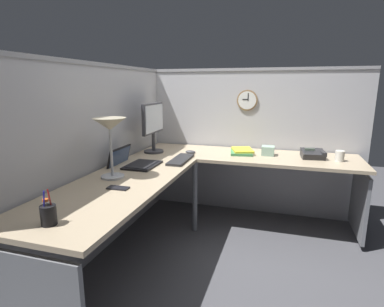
# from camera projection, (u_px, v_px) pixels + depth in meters

# --- Properties ---
(ground_plane) EXTENTS (6.80, 6.80, 0.00)m
(ground_plane) POSITION_uv_depth(u_px,v_px,m) (206.00, 240.00, 2.82)
(ground_plane) COLOR #47474C
(cubicle_wall_back) EXTENTS (2.57, 0.12, 1.58)m
(cubicle_wall_back) POSITION_uv_depth(u_px,v_px,m) (96.00, 160.00, 2.55)
(cubicle_wall_back) COLOR #B2B2B7
(cubicle_wall_back) RESTS_ON ground
(cubicle_wall_right) EXTENTS (0.12, 2.37, 1.58)m
(cubicle_wall_right) POSITION_uv_depth(u_px,v_px,m) (249.00, 141.00, 3.38)
(cubicle_wall_right) COLOR #B2B2B7
(cubicle_wall_right) RESTS_ON ground
(desk) EXTENTS (2.35, 2.15, 0.73)m
(desk) POSITION_uv_depth(u_px,v_px,m) (208.00, 180.00, 2.53)
(desk) COLOR tan
(desk) RESTS_ON ground
(monitor) EXTENTS (0.46, 0.20, 0.50)m
(monitor) POSITION_uv_depth(u_px,v_px,m) (153.00, 124.00, 3.06)
(monitor) COLOR #38383D
(monitor) RESTS_ON desk
(laptop) EXTENTS (0.34, 0.38, 0.22)m
(laptop) POSITION_uv_depth(u_px,v_px,m) (132.00, 162.00, 2.61)
(laptop) COLOR black
(laptop) RESTS_ON desk
(keyboard) EXTENTS (0.43, 0.15, 0.02)m
(keyboard) POSITION_uv_depth(u_px,v_px,m) (181.00, 160.00, 2.77)
(keyboard) COLOR #232326
(keyboard) RESTS_ON desk
(computer_mouse) EXTENTS (0.06, 0.10, 0.03)m
(computer_mouse) POSITION_uv_depth(u_px,v_px,m) (190.00, 152.00, 3.05)
(computer_mouse) COLOR #38383D
(computer_mouse) RESTS_ON desk
(desk_lamp_dome) EXTENTS (0.24, 0.24, 0.44)m
(desk_lamp_dome) POSITION_uv_depth(u_px,v_px,m) (110.00, 129.00, 2.19)
(desk_lamp_dome) COLOR #B7BABF
(desk_lamp_dome) RESTS_ON desk
(pen_cup) EXTENTS (0.08, 0.08, 0.18)m
(pen_cup) POSITION_uv_depth(u_px,v_px,m) (48.00, 215.00, 1.49)
(pen_cup) COLOR black
(pen_cup) RESTS_ON desk
(cell_phone) EXTENTS (0.07, 0.15, 0.01)m
(cell_phone) POSITION_uv_depth(u_px,v_px,m) (118.00, 188.00, 2.02)
(cell_phone) COLOR black
(cell_phone) RESTS_ON desk
(office_phone) EXTENTS (0.21, 0.23, 0.11)m
(office_phone) POSITION_uv_depth(u_px,v_px,m) (314.00, 154.00, 2.86)
(office_phone) COLOR #232326
(office_phone) RESTS_ON desk
(book_stack) EXTENTS (0.32, 0.27, 0.04)m
(book_stack) POSITION_uv_depth(u_px,v_px,m) (242.00, 151.00, 3.07)
(book_stack) COLOR #3F7F4C
(book_stack) RESTS_ON desk
(coffee_mug) EXTENTS (0.08, 0.08, 0.10)m
(coffee_mug) POSITION_uv_depth(u_px,v_px,m) (340.00, 156.00, 2.75)
(coffee_mug) COLOR silver
(coffee_mug) RESTS_ON desk
(tissue_box) EXTENTS (0.12, 0.12, 0.09)m
(tissue_box) POSITION_uv_depth(u_px,v_px,m) (268.00, 151.00, 2.98)
(tissue_box) COLOR #8CAD99
(tissue_box) RESTS_ON desk
(wall_clock) EXTENTS (0.04, 0.22, 0.22)m
(wall_clock) POSITION_uv_depth(u_px,v_px,m) (247.00, 100.00, 3.24)
(wall_clock) COLOR olive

